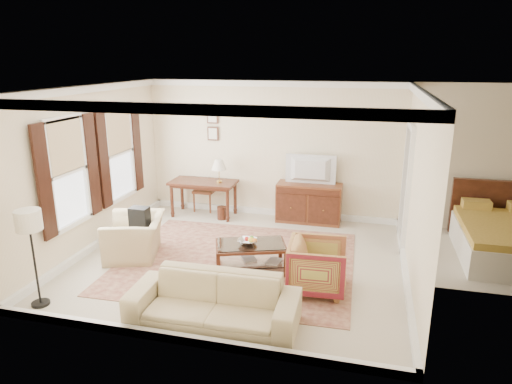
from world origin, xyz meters
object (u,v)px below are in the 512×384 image
at_px(striped_armchair, 317,264).
at_px(club_armchair, 135,230).
at_px(coffee_table, 251,250).
at_px(writing_desk, 203,186).
at_px(tv, 310,161).
at_px(sofa, 213,294).
at_px(sideboard, 309,203).

bearing_deg(striped_armchair, club_armchair, 78.20).
bearing_deg(coffee_table, striped_armchair, -19.64).
distance_m(writing_desk, tv, 2.38).
xyz_separation_m(striped_armchair, club_armchair, (-3.23, 0.47, 0.05)).
relative_size(striped_armchair, sofa, 0.39).
bearing_deg(sideboard, club_armchair, -137.48).
relative_size(sideboard, tv, 1.35).
xyz_separation_m(sideboard, coffee_table, (-0.59, -2.55, -0.05)).
height_order(coffee_table, club_armchair, club_armchair).
distance_m(coffee_table, striped_armchair, 1.20).
height_order(striped_armchair, sofa, sofa).
height_order(writing_desk, sofa, sofa).
bearing_deg(striped_armchair, tv, 6.90).
xyz_separation_m(writing_desk, club_armchair, (-0.41, -2.30, -0.20)).
relative_size(striped_armchair, club_armchair, 0.79).
height_order(coffee_table, sofa, sofa).
height_order(sideboard, club_armchair, club_armchair).
bearing_deg(club_armchair, tv, 115.18).
xyz_separation_m(tv, club_armchair, (-2.70, -2.45, -0.85)).
xyz_separation_m(tv, striped_armchair, (0.53, -2.93, -0.90)).
bearing_deg(striped_armchair, sofa, 132.44).
relative_size(coffee_table, sofa, 0.58).
distance_m(tv, striped_armchair, 3.11).
bearing_deg(writing_desk, sideboard, 4.19).
xyz_separation_m(writing_desk, striped_armchair, (2.82, -2.78, -0.24)).
height_order(sideboard, sofa, sofa).
xyz_separation_m(coffee_table, sofa, (-0.07, -1.63, 0.07)).
relative_size(tv, coffee_table, 0.78).
bearing_deg(writing_desk, coffee_table, -54.55).
bearing_deg(club_armchair, coffee_table, 70.89).
bearing_deg(club_armchair, writing_desk, 152.75).
height_order(sideboard, striped_armchair, striped_armchair).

